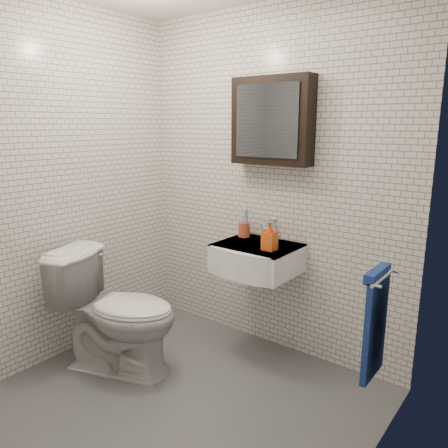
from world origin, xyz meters
name	(u,v)px	position (x,y,z in m)	size (l,w,h in m)	color
ground	(180,401)	(0.00, 0.00, 0.01)	(2.20, 2.00, 0.01)	#4F5257
room_shell	(173,164)	(0.00, 0.00, 1.47)	(2.22, 2.02, 2.51)	silver
washbasin	(254,258)	(0.05, 0.73, 0.76)	(0.55, 0.50, 0.20)	white
faucet	(269,231)	(0.05, 0.93, 0.92)	(0.06, 0.20, 0.15)	silver
mirror_cabinet	(272,121)	(0.05, 0.93, 1.70)	(0.60, 0.15, 0.60)	black
towel_rail	(376,319)	(1.04, 0.35, 0.72)	(0.09, 0.30, 0.58)	silver
toothbrush_cup	(244,229)	(-0.15, 0.90, 0.91)	(0.11, 0.11, 0.24)	#B1462C
soap_bottle	(270,236)	(0.19, 0.71, 0.95)	(0.09, 0.09, 0.19)	orange
toilet	(117,311)	(-0.60, 0.03, 0.43)	(0.48, 0.84, 0.85)	silver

